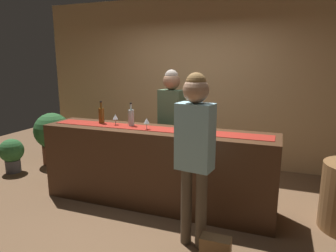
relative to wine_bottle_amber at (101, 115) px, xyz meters
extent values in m
plane|color=brown|center=(0.80, -0.06, -1.10)|extent=(10.00, 10.00, 0.00)
cube|color=tan|center=(0.80, 1.84, 0.35)|extent=(6.00, 0.12, 2.90)
cube|color=#472B19|center=(0.80, -0.06, -0.61)|extent=(2.94, 0.60, 0.99)
cube|color=maroon|center=(0.80, -0.06, -0.11)|extent=(2.79, 0.28, 0.01)
cylinder|color=brown|center=(0.00, 0.00, -0.01)|extent=(0.07, 0.07, 0.21)
cylinder|color=brown|center=(0.00, 0.00, 0.13)|extent=(0.03, 0.03, 0.08)
cylinder|color=black|center=(0.00, 0.00, 0.18)|extent=(0.03, 0.03, 0.02)
cylinder|color=#B2C6C1|center=(0.44, 0.00, -0.01)|extent=(0.07, 0.07, 0.21)
cylinder|color=#B2C6C1|center=(0.44, 0.00, 0.13)|extent=(0.03, 0.03, 0.08)
cylinder|color=black|center=(0.44, 0.00, 0.18)|extent=(0.03, 0.03, 0.02)
cylinder|color=silver|center=(0.23, -0.03, -0.11)|extent=(0.06, 0.06, 0.00)
cylinder|color=silver|center=(0.23, -0.03, -0.07)|extent=(0.01, 0.01, 0.08)
cone|color=silver|center=(0.23, -0.03, 0.00)|extent=(0.07, 0.07, 0.06)
cylinder|color=silver|center=(1.42, -0.16, -0.11)|extent=(0.06, 0.06, 0.00)
cylinder|color=silver|center=(1.42, -0.16, -0.07)|extent=(0.01, 0.01, 0.08)
cone|color=silver|center=(1.42, -0.16, 0.00)|extent=(0.07, 0.07, 0.06)
cylinder|color=silver|center=(0.72, -0.13, -0.11)|extent=(0.06, 0.06, 0.00)
cylinder|color=silver|center=(0.72, -0.13, -0.07)|extent=(0.01, 0.01, 0.08)
cone|color=silver|center=(0.72, -0.13, 0.00)|extent=(0.07, 0.07, 0.06)
cylinder|color=#26262B|center=(0.88, 0.51, -0.71)|extent=(0.11, 0.11, 0.79)
cylinder|color=#26262B|center=(0.72, 0.54, -0.71)|extent=(0.11, 0.11, 0.79)
cube|color=#4C6B4C|center=(0.80, 0.52, 0.00)|extent=(0.37, 0.26, 0.63)
sphere|color=#9E7051|center=(0.80, 0.52, 0.44)|extent=(0.24, 0.24, 0.24)
sphere|color=#AD9E8E|center=(0.80, 0.52, 0.50)|extent=(0.19, 0.19, 0.19)
cylinder|color=brown|center=(1.42, -0.74, -0.70)|extent=(0.11, 0.11, 0.80)
cylinder|color=brown|center=(1.58, -0.77, -0.70)|extent=(0.11, 0.11, 0.80)
cube|color=#99D1E0|center=(1.50, -0.75, 0.01)|extent=(0.37, 0.25, 0.63)
sphere|color=tan|center=(1.50, -0.75, 0.45)|extent=(0.24, 0.24, 0.24)
sphere|color=olive|center=(1.50, -0.75, 0.51)|extent=(0.19, 0.19, 0.19)
cylinder|color=brown|center=(-1.54, 0.77, -0.93)|extent=(0.39, 0.39, 0.34)
sphere|color=#2D6633|center=(-1.54, 0.77, -0.50)|extent=(0.63, 0.63, 0.63)
cylinder|color=#4C4C51|center=(-1.87, 0.17, -1.00)|extent=(0.24, 0.24, 0.21)
sphere|color=#2D6633|center=(-1.87, 0.17, -0.73)|extent=(0.39, 0.39, 0.39)
cube|color=olive|center=(1.76, -0.91, -0.99)|extent=(0.28, 0.14, 0.22)
camera|label=1|loc=(2.22, -3.40, 0.70)|focal=32.29mm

